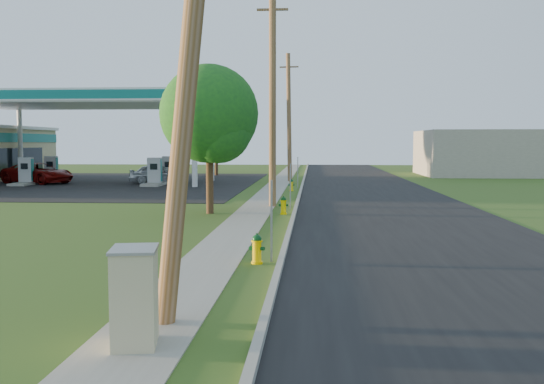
# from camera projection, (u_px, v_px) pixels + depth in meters

# --- Properties ---
(ground_plane) EXTENTS (140.00, 140.00, 0.00)m
(ground_plane) POSITION_uv_depth(u_px,v_px,m) (241.00, 308.00, 10.62)
(ground_plane) COLOR #3A4F1C
(ground_plane) RESTS_ON ground
(road) EXTENTS (8.00, 120.00, 0.02)m
(road) POSITION_uv_depth(u_px,v_px,m) (410.00, 229.00, 20.26)
(road) COLOR black
(road) RESTS_ON ground
(curb) EXTENTS (0.15, 120.00, 0.15)m
(curb) POSITION_uv_depth(u_px,v_px,m) (291.00, 226.00, 20.53)
(curb) COLOR gray
(curb) RESTS_ON ground
(sidewalk) EXTENTS (1.50, 120.00, 0.03)m
(sidewalk) POSITION_uv_depth(u_px,v_px,m) (240.00, 227.00, 20.65)
(sidewalk) COLOR gray
(sidewalk) RESTS_ON ground
(forecourt) EXTENTS (26.00, 28.00, 0.02)m
(forecourt) POSITION_uv_depth(u_px,v_px,m) (73.00, 183.00, 43.54)
(forecourt) COLOR black
(forecourt) RESTS_ON ground
(utility_pole_near) EXTENTS (1.40, 0.32, 9.48)m
(utility_pole_near) POSITION_uv_depth(u_px,v_px,m) (193.00, 18.00, 9.28)
(utility_pole_near) COLOR brown
(utility_pole_near) RESTS_ON ground
(utility_pole_mid) EXTENTS (1.40, 0.32, 9.80)m
(utility_pole_mid) POSITION_uv_depth(u_px,v_px,m) (273.00, 97.00, 27.17)
(utility_pole_mid) COLOR brown
(utility_pole_mid) RESTS_ON ground
(utility_pole_far) EXTENTS (1.40, 0.32, 9.50)m
(utility_pole_far) POSITION_uv_depth(u_px,v_px,m) (289.00, 117.00, 45.08)
(utility_pole_far) COLOR brown
(utility_pole_far) RESTS_ON ground
(sign_post_near) EXTENTS (0.05, 0.04, 2.00)m
(sign_post_near) POSITION_uv_depth(u_px,v_px,m) (271.00, 221.00, 14.70)
(sign_post_near) COLOR gray
(sign_post_near) RESTS_ON ground
(sign_post_mid) EXTENTS (0.05, 0.04, 2.00)m
(sign_post_mid) POSITION_uv_depth(u_px,v_px,m) (290.00, 186.00, 26.43)
(sign_post_mid) COLOR gray
(sign_post_mid) RESTS_ON ground
(sign_post_far) EXTENTS (0.05, 0.04, 2.00)m
(sign_post_far) POSITION_uv_depth(u_px,v_px,m) (298.00, 173.00, 38.56)
(sign_post_far) COLOR gray
(sign_post_far) RESTS_ON ground
(gas_canopy) EXTENTS (18.18, 9.18, 6.40)m
(gas_canopy) POSITION_uv_depth(u_px,v_px,m) (99.00, 100.00, 42.93)
(gas_canopy) COLOR silver
(gas_canopy) RESTS_ON ground
(fuel_pump_nw) EXTENTS (1.20, 3.20, 1.90)m
(fuel_pump_nw) POSITION_uv_depth(u_px,v_px,m) (26.00, 174.00, 41.67)
(fuel_pump_nw) COLOR gray
(fuel_pump_nw) RESTS_ON ground
(fuel_pump_ne) EXTENTS (1.20, 3.20, 1.90)m
(fuel_pump_ne) POSITION_uv_depth(u_px,v_px,m) (155.00, 175.00, 41.05)
(fuel_pump_ne) COLOR gray
(fuel_pump_ne) RESTS_ON ground
(fuel_pump_sw) EXTENTS (1.20, 3.20, 1.90)m
(fuel_pump_sw) POSITION_uv_depth(u_px,v_px,m) (51.00, 172.00, 45.64)
(fuel_pump_sw) COLOR gray
(fuel_pump_sw) RESTS_ON ground
(fuel_pump_se) EXTENTS (1.20, 3.20, 1.90)m
(fuel_pump_se) POSITION_uv_depth(u_px,v_px,m) (169.00, 172.00, 45.03)
(fuel_pump_se) COLOR gray
(fuel_pump_se) RESTS_ON ground
(price_pylon) EXTENTS (0.34, 2.04, 6.85)m
(price_pylon) POSITION_uv_depth(u_px,v_px,m) (208.00, 96.00, 32.86)
(price_pylon) COLOR gray
(price_pylon) RESTS_ON ground
(distant_building) EXTENTS (14.00, 10.00, 4.00)m
(distant_building) POSITION_uv_depth(u_px,v_px,m) (502.00, 153.00, 53.97)
(distant_building) COLOR gray
(distant_building) RESTS_ON ground
(tree_verge) EXTENTS (4.01, 4.01, 6.08)m
(tree_verge) POSITION_uv_depth(u_px,v_px,m) (211.00, 118.00, 24.50)
(tree_verge) COLOR #382317
(tree_verge) RESTS_ON ground
(tree_lot) EXTENTS (5.23, 5.23, 7.93)m
(tree_lot) POSITION_uv_depth(u_px,v_px,m) (217.00, 118.00, 53.42)
(tree_lot) COLOR #382317
(tree_lot) RESTS_ON ground
(hydrant_near) EXTENTS (0.39, 0.34, 0.74)m
(hydrant_near) POSITION_uv_depth(u_px,v_px,m) (257.00, 249.00, 14.50)
(hydrant_near) COLOR #F1C000
(hydrant_near) RESTS_ON ground
(hydrant_mid) EXTENTS (0.38, 0.34, 0.75)m
(hydrant_mid) POSITION_uv_depth(u_px,v_px,m) (283.00, 205.00, 24.54)
(hydrant_mid) COLOR #E0C500
(hydrant_mid) RESTS_ON ground
(hydrant_far) EXTENTS (0.38, 0.34, 0.73)m
(hydrant_far) POSITION_uv_depth(u_px,v_px,m) (291.00, 185.00, 36.41)
(hydrant_far) COLOR yellow
(hydrant_far) RESTS_ON ground
(utility_cabinet) EXTENTS (0.77, 0.93, 1.43)m
(utility_cabinet) POSITION_uv_depth(u_px,v_px,m) (135.00, 297.00, 8.55)
(utility_cabinet) COLOR tan
(utility_cabinet) RESTS_ON ground
(car_red) EXTENTS (5.86, 4.25, 1.48)m
(car_red) POSITION_uv_depth(u_px,v_px,m) (38.00, 173.00, 43.00)
(car_red) COLOR #690A08
(car_red) RESTS_ON ground
(car_silver) EXTENTS (4.35, 2.44, 1.40)m
(car_silver) POSITION_uv_depth(u_px,v_px,m) (159.00, 174.00, 43.07)
(car_silver) COLOR silver
(car_silver) RESTS_ON ground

